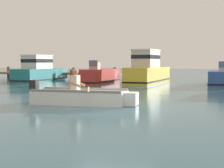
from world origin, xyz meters
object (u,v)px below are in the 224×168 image
rowboat_with_person (82,97)px  moored_boat_red (97,76)px  mooring_buoy (75,84)px  moored_boat_yellow (148,71)px  moored_boat_blue (223,78)px  moored_boat_teal (40,72)px

rowboat_with_person → moored_boat_red: size_ratio=0.80×
rowboat_with_person → moored_boat_red: moored_boat_red is taller
moored_boat_red → mooring_buoy: size_ratio=9.54×
moored_boat_red → rowboat_with_person: bearing=-75.9°
rowboat_with_person → moored_boat_yellow: moored_boat_yellow is taller
moored_boat_blue → mooring_buoy: 9.22m
mooring_buoy → moored_boat_red: bearing=92.9°
moored_boat_teal → moored_boat_yellow: bearing=-0.8°
moored_boat_teal → moored_boat_blue: 12.49m
rowboat_with_person → moored_boat_yellow: bearing=87.1°
moored_boat_teal → moored_boat_yellow: (7.77, -0.11, 0.11)m
moored_boat_red → moored_boat_yellow: moored_boat_yellow is taller
moored_boat_blue → mooring_buoy: size_ratio=9.65×
moored_boat_teal → mooring_buoy: size_ratio=11.09×
moored_boat_blue → moored_boat_teal: bearing=177.0°
moored_boat_yellow → mooring_buoy: (-3.02, -5.57, -0.58)m
moored_boat_teal → moored_boat_blue: bearing=-3.0°
rowboat_with_person → moored_boat_red: 11.03m
moored_boat_red → moored_boat_yellow: bearing=13.1°
moored_boat_yellow → rowboat_with_person: bearing=-92.9°
moored_boat_teal → moored_boat_red: (4.50, -0.87, -0.27)m
moored_boat_blue → mooring_buoy: bearing=-146.9°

